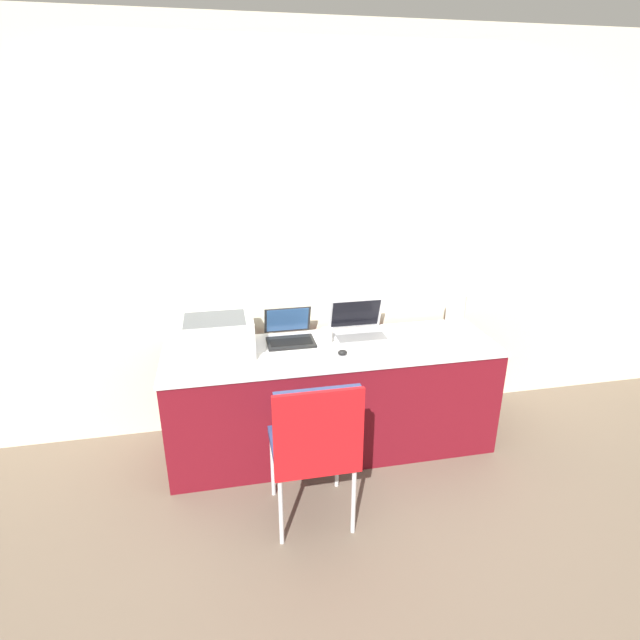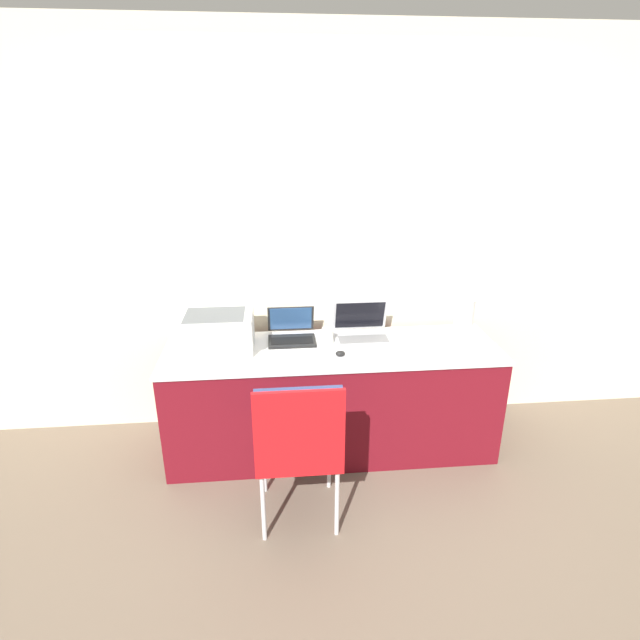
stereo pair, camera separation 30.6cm
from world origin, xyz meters
The scene contains 11 objects.
ground_plane centered at (0.00, 0.00, 0.00)m, with size 14.00×14.00×0.00m, color #6B5B4C.
wall_back centered at (0.00, 0.73, 1.30)m, with size 8.00×0.05×2.60m.
table centered at (0.00, 0.30, 0.36)m, with size 2.09×0.62×0.72m.
printer centered at (-0.71, 0.34, 0.85)m, with size 0.44×0.36×0.25m.
laptop_left centered at (-0.25, 0.46, 0.77)m, with size 0.30×0.28×0.21m.
laptop_right centered at (0.21, 0.45, 0.77)m, with size 0.36×0.30×0.23m.
external_keyboard centered at (-0.26, 0.20, 0.73)m, with size 0.46×0.15×0.02m.
coffee_cup centered at (-0.02, 0.38, 0.77)m, with size 0.08×0.08×0.10m.
mouse centered at (0.03, 0.18, 0.74)m, with size 0.06×0.04×0.03m.
metal_pitcher centered at (0.89, 0.46, 0.85)m, with size 0.13×0.13×0.29m.
chair centered at (-0.25, -0.41, 0.55)m, with size 0.43×0.43×0.89m.
Camera 1 is at (-0.64, -2.47, 2.02)m, focal length 28.00 mm.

